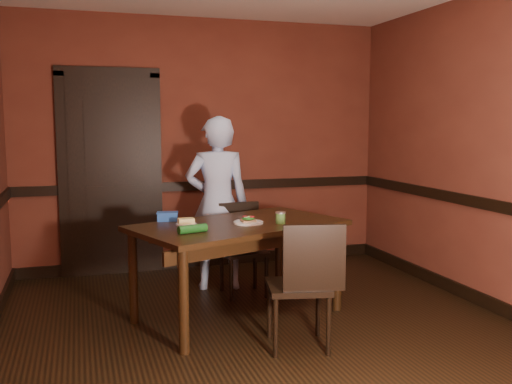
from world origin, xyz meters
TOP-DOWN VIEW (x-y plane):
  - floor at (0.00, 0.00)m, footprint 4.00×4.50m
  - wall_back at (0.00, 2.25)m, footprint 4.00×0.02m
  - wall_front at (0.00, -2.25)m, footprint 4.00×0.02m
  - wall_right at (2.00, 0.00)m, footprint 0.02×4.50m
  - dado_back at (0.00, 2.23)m, footprint 4.00×0.03m
  - dado_right at (1.99, 0.00)m, footprint 0.03×4.50m
  - baseboard_back at (0.00, 2.23)m, footprint 4.00×0.03m
  - baseboard_right at (1.99, 0.00)m, footprint 0.03×4.50m
  - door at (-1.00, 2.22)m, footprint 1.05×0.07m
  - dining_table at (-0.09, 0.52)m, footprint 1.89×1.46m
  - chair_far at (0.11, 1.09)m, footprint 0.40×0.40m
  - chair_near at (0.14, -0.22)m, footprint 0.51×0.51m
  - person at (-0.07, 1.37)m, footprint 0.65×0.48m
  - sandwich_plate at (-0.03, 0.47)m, footprint 0.24×0.24m
  - sauce_jar at (0.22, 0.39)m, footprint 0.08×0.08m
  - cheese_saucer at (-0.52, 0.56)m, footprint 0.17×0.17m
  - food_tub at (-0.63, 0.79)m, footprint 0.19×0.15m
  - wrapped_veg at (-0.53, 0.21)m, footprint 0.23×0.12m

SIDE VIEW (x-z plane):
  - floor at x=0.00m, z-range -0.01..0.01m
  - baseboard_back at x=0.00m, z-range 0.00..0.12m
  - baseboard_right at x=1.99m, z-range 0.00..0.12m
  - dining_table at x=-0.09m, z-range 0.00..0.78m
  - chair_far at x=0.11m, z-range 0.00..0.84m
  - chair_near at x=0.14m, z-range 0.00..0.91m
  - sandwich_plate at x=-0.03m, z-range 0.77..0.83m
  - cheese_saucer at x=-0.52m, z-range 0.78..0.83m
  - wrapped_veg at x=-0.53m, z-range 0.78..0.84m
  - food_tub at x=-0.63m, z-range 0.78..0.85m
  - person at x=-0.07m, z-range 0.00..1.65m
  - sauce_jar at x=0.22m, z-range 0.78..0.88m
  - dado_back at x=0.00m, z-range 0.85..0.95m
  - dado_right at x=1.99m, z-range 0.85..0.95m
  - door at x=-1.00m, z-range -0.01..2.19m
  - wall_back at x=0.00m, z-range 0.00..2.70m
  - wall_front at x=0.00m, z-range 0.00..2.70m
  - wall_right at x=2.00m, z-range 0.00..2.70m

